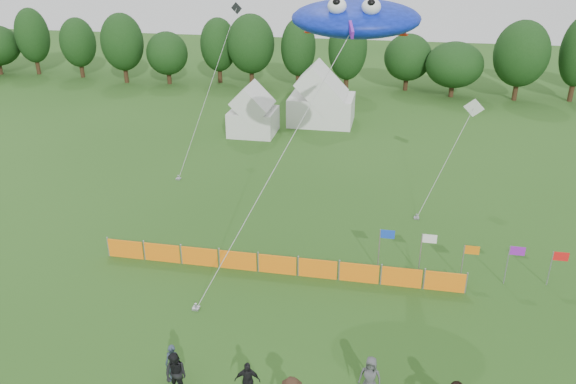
% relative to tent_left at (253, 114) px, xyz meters
% --- Properties ---
extents(treeline, '(104.57, 8.78, 8.36)m').
position_rel_tent_left_xyz_m(treeline, '(8.98, 16.15, 2.48)').
color(treeline, '#382314').
rests_on(treeline, ground).
extents(tent_left, '(3.83, 3.83, 3.38)m').
position_rel_tent_left_xyz_m(tent_left, '(0.00, 0.00, 0.00)').
color(tent_left, silver).
rests_on(tent_left, ground).
extents(tent_right, '(5.70, 4.56, 4.03)m').
position_rel_tent_left_xyz_m(tent_right, '(5.24, 4.11, 0.33)').
color(tent_right, silver).
rests_on(tent_right, ground).
extents(barrier_fence, '(17.90, 0.06, 1.00)m').
position_rel_tent_left_xyz_m(barrier_fence, '(6.52, -21.16, -1.21)').
color(barrier_fence, orange).
rests_on(barrier_fence, ground).
extents(flag_row, '(8.73, 0.31, 2.24)m').
position_rel_tent_left_xyz_m(flag_row, '(15.43, -19.83, -0.33)').
color(flag_row, gray).
rests_on(flag_row, ground).
extents(spectator_a, '(0.62, 0.44, 1.59)m').
position_rel_tent_left_xyz_m(spectator_a, '(4.28, -29.14, -0.91)').
color(spectator_a, '#2B3748').
rests_on(spectator_a, ground).
extents(spectator_b, '(1.00, 0.86, 1.78)m').
position_rel_tent_left_xyz_m(spectator_b, '(4.64, -29.75, -0.81)').
color(spectator_b, black).
rests_on(spectator_b, ground).
extents(spectator_d, '(0.98, 0.54, 1.58)m').
position_rel_tent_left_xyz_m(spectator_d, '(7.19, -29.45, -0.92)').
color(spectator_d, black).
rests_on(spectator_d, ground).
extents(spectator_e, '(0.88, 0.63, 1.67)m').
position_rel_tent_left_xyz_m(spectator_e, '(11.46, -28.49, -0.87)').
color(spectator_e, '#444548').
rests_on(spectator_e, ground).
extents(stingray_kite, '(9.22, 16.24, 12.79)m').
position_rel_tent_left_xyz_m(stingray_kite, '(9.49, -16.32, 9.96)').
color(stingray_kite, '#0F2AD7').
rests_on(stingray_kite, ground).
extents(small_kite_white, '(3.85, 5.33, 6.15)m').
position_rel_tent_left_xyz_m(small_kite_white, '(15.65, -10.08, 2.39)').
color(small_kite_white, white).
rests_on(small_kite_white, ground).
extents(small_kite_dark, '(2.18, 10.90, 10.69)m').
position_rel_tent_left_xyz_m(small_kite_dark, '(-1.67, -4.22, 4.61)').
color(small_kite_dark, black).
rests_on(small_kite_dark, ground).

